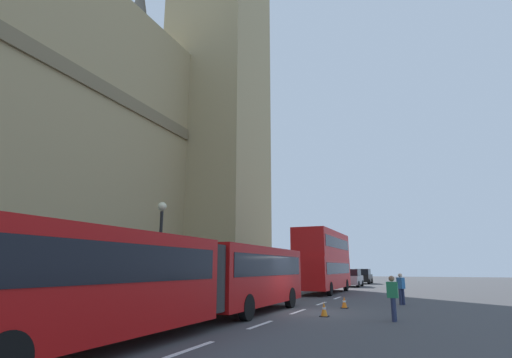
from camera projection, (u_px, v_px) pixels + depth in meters
name	position (u px, v px, depth m)	size (l,w,h in m)	color
ground_plane	(298.00, 312.00, 17.90)	(160.00, 160.00, 0.00)	#424244
lane_centre_marking	(282.00, 317.00, 15.87)	(25.20, 0.16, 0.01)	silver
articulated_bus	(192.00, 275.00, 13.63)	(18.41, 2.54, 2.90)	#B20F0F
double_decker_bus	(324.00, 259.00, 31.96)	(10.14, 2.54, 4.90)	red
sedan_lead	(352.00, 278.00, 41.95)	(4.40, 1.86, 1.85)	gray
sedan_trailing	(363.00, 276.00, 49.92)	(4.40, 1.86, 1.85)	black
traffic_cone_west	(324.00, 310.00, 16.20)	(0.36, 0.36, 0.58)	black
traffic_cone_middle	(344.00, 302.00, 19.57)	(0.36, 0.36, 0.58)	black
street_lamp	(160.00, 246.00, 19.33)	(0.44, 0.44, 5.27)	black
pedestrian_near_cones	(393.00, 296.00, 14.87)	(0.36, 0.42, 1.69)	#262D4C
pedestrian_by_kerb	(401.00, 288.00, 21.46)	(0.45, 0.46, 1.69)	#262D4C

